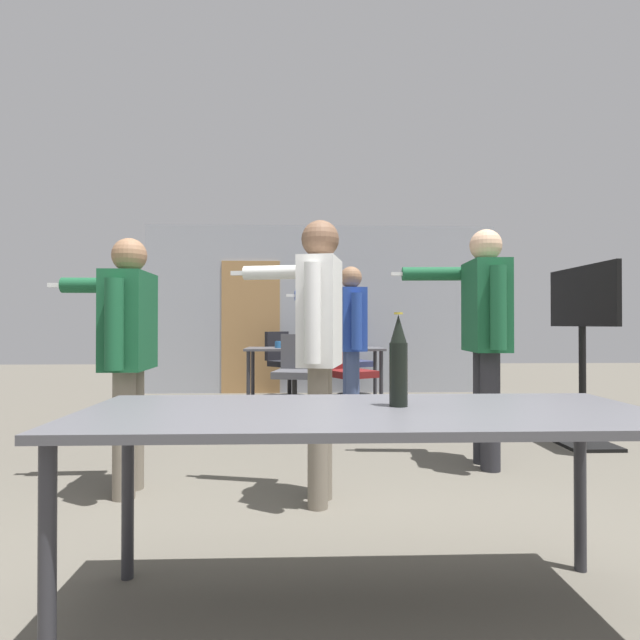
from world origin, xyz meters
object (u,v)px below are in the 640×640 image
tv_screen (582,335)px  office_chair_mid_tucked (349,376)px  office_chair_far_right (286,366)px  beer_bottle (398,362)px  person_right_polo (318,330)px  drink_cup (278,345)px  person_near_casual (350,331)px  person_center_tall (484,323)px  person_left_plaid (127,340)px  office_chair_near_pushed (350,366)px  office_chair_far_left (296,377)px

tv_screen → office_chair_mid_tucked: 2.59m
office_chair_far_right → beer_bottle: bearing=48.9°
person_right_polo → office_chair_mid_tucked: (0.46, 3.01, -0.59)m
person_right_polo → drink_cup: (-0.42, 3.60, -0.23)m
person_near_casual → person_center_tall: person_center_tall is taller
person_left_plaid → office_chair_near_pushed: bearing=-25.1°
person_center_tall → office_chair_far_right: (-1.61, 3.59, -0.61)m
office_chair_far_left → beer_bottle: size_ratio=2.68×
beer_bottle → drink_cup: bearing=98.3°
person_near_casual → person_center_tall: (0.89, -1.33, 0.08)m
beer_bottle → drink_cup: size_ratio=3.95×
office_chair_far_right → office_chair_near_pushed: bearing=135.6°
person_center_tall → office_chair_far_right: 3.98m
tv_screen → office_chair_far_right: (-2.72, 2.96, -0.51)m
person_left_plaid → person_center_tall: size_ratio=0.91×
office_chair_near_pushed → drink_cup: size_ratio=10.63×
person_left_plaid → person_near_casual: person_near_casual is taller
tv_screen → office_chair_far_right: bearing=-137.4°
drink_cup → person_right_polo: bearing=-83.4°
person_left_plaid → office_chair_far_left: bearing=-22.4°
person_left_plaid → beer_bottle: 1.97m
office_chair_mid_tucked → person_near_casual: bearing=57.1°
tv_screen → person_left_plaid: 3.76m
office_chair_near_pushed → drink_cup: (-1.01, -0.76, 0.35)m
office_chair_mid_tucked → beer_bottle: (-0.19, -4.12, 0.48)m
person_left_plaid → drink_cup: bearing=-14.7°
person_near_casual → office_chair_far_right: size_ratio=1.72×
tv_screen → office_chair_near_pushed: bearing=-149.3°
office_chair_mid_tucked → person_left_plaid: bearing=31.2°
tv_screen → person_right_polo: size_ratio=0.94×
person_center_tall → beer_bottle: (-1.00, -1.83, -0.15)m
drink_cup → person_left_plaid: bearing=-103.0°
beer_bottle → tv_screen: bearing=49.4°
person_center_tall → drink_cup: 3.35m
office_chair_far_left → person_left_plaid: bearing=79.7°
person_near_casual → office_chair_far_right: 2.44m
office_chair_far_left → drink_cup: 0.80m
person_left_plaid → office_chair_far_left: person_left_plaid is taller
office_chair_far_right → beer_bottle: (0.61, -5.42, 0.46)m
office_chair_near_pushed → office_chair_far_left: office_chair_near_pushed is taller
person_left_plaid → office_chair_mid_tucked: size_ratio=1.71×
tv_screen → person_near_casual: person_near_casual is taller
office_chair_near_pushed → office_chair_mid_tucked: bearing=-31.3°
office_chair_near_pushed → person_left_plaid: bearing=-48.9°
person_right_polo → office_chair_far_left: size_ratio=1.78×
beer_bottle → office_chair_far_left: bearing=96.3°
office_chair_near_pushed → office_chair_far_left: bearing=-53.7°
person_left_plaid → office_chair_mid_tucked: person_left_plaid is taller
person_left_plaid → office_chair_far_right: size_ratio=1.68×
person_center_tall → drink_cup: bearing=33.9°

